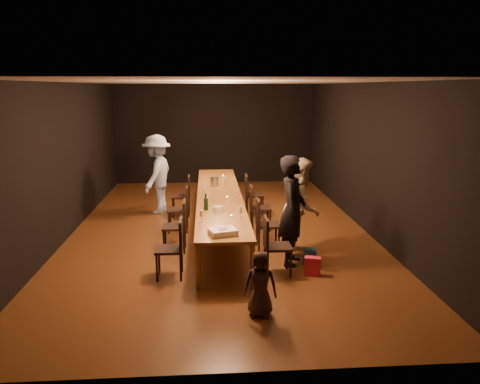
{
  "coord_description": "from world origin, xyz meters",
  "views": [
    {
      "loc": [
        -0.25,
        -9.33,
        2.91
      ],
      "look_at": [
        0.36,
        -0.87,
        1.0
      ],
      "focal_mm": 35.0,
      "sensor_mm": 36.0,
      "label": 1
    }
  ],
  "objects": [
    {
      "name": "woman_birthday",
      "position": [
        1.15,
        -1.95,
        0.92
      ],
      "size": [
        0.6,
        0.76,
        1.83
      ],
      "primitive_type": "imported",
      "rotation": [
        0.0,
        0.0,
        1.3
      ],
      "color": "black",
      "rests_on": "ground"
    },
    {
      "name": "chair_left_3",
      "position": [
        -0.85,
        1.2,
        0.47
      ],
      "size": [
        0.42,
        0.42,
        0.93
      ],
      "primitive_type": null,
      "rotation": [
        0.0,
        0.0,
        1.57
      ],
      "color": "black",
      "rests_on": "ground"
    },
    {
      "name": "chair_right_0",
      "position": [
        0.85,
        -2.4,
        0.47
      ],
      "size": [
        0.42,
        0.42,
        0.93
      ],
      "primitive_type": null,
      "rotation": [
        0.0,
        0.0,
        -1.57
      ],
      "color": "black",
      "rests_on": "ground"
    },
    {
      "name": "chair_left_2",
      "position": [
        -0.85,
        0.0,
        0.47
      ],
      "size": [
        0.42,
        0.42,
        0.93
      ],
      "primitive_type": null,
      "rotation": [
        0.0,
        0.0,
        1.57
      ],
      "color": "black",
      "rests_on": "ground"
    },
    {
      "name": "wineglass_0",
      "position": [
        -0.35,
        -1.99,
        0.85
      ],
      "size": [
        0.06,
        0.06,
        0.21
      ],
      "primitive_type": null,
      "color": "beige",
      "rests_on": "table"
    },
    {
      "name": "wineglass_1",
      "position": [
        0.3,
        -1.79,
        0.85
      ],
      "size": [
        0.06,
        0.06,
        0.21
      ],
      "primitive_type": null,
      "color": "beige",
      "rests_on": "table"
    },
    {
      "name": "tealight_mid",
      "position": [
        0.15,
        -0.31,
        0.77
      ],
      "size": [
        0.05,
        0.05,
        0.03
      ],
      "primitive_type": "cylinder",
      "color": "#B2B7B2",
      "rests_on": "table"
    },
    {
      "name": "gift_bag_red",
      "position": [
        1.39,
        -2.5,
        0.15
      ],
      "size": [
        0.28,
        0.2,
        0.3
      ],
      "primitive_type": "cube",
      "rotation": [
        0.0,
        0.0,
        -0.27
      ],
      "color": "#D52045",
      "rests_on": "ground"
    },
    {
      "name": "birthday_cake",
      "position": [
        -0.02,
        -2.65,
        0.79
      ],
      "size": [
        0.46,
        0.41,
        0.09
      ],
      "rotation": [
        0.0,
        0.0,
        0.29
      ],
      "color": "white",
      "rests_on": "table"
    },
    {
      "name": "chair_right_2",
      "position": [
        0.85,
        0.0,
        0.47
      ],
      "size": [
        0.42,
        0.42,
        0.93
      ],
      "primitive_type": null,
      "rotation": [
        0.0,
        0.0,
        -1.57
      ],
      "color": "black",
      "rests_on": "ground"
    },
    {
      "name": "child",
      "position": [
        0.42,
        -3.76,
        0.44
      ],
      "size": [
        0.47,
        0.34,
        0.87
      ],
      "primitive_type": "imported",
      "rotation": [
        0.0,
        0.0,
        -0.16
      ],
      "color": "#38271F",
      "rests_on": "ground"
    },
    {
      "name": "ice_bucket",
      "position": [
        -0.08,
        0.92,
        0.85
      ],
      "size": [
        0.21,
        0.21,
        0.2
      ],
      "primitive_type": "cylinder",
      "rotation": [
        0.0,
        0.0,
        0.16
      ],
      "color": "#BBBBC0",
      "rests_on": "table"
    },
    {
      "name": "table",
      "position": [
        0.0,
        0.0,
        0.7
      ],
      "size": [
        0.9,
        6.0,
        0.75
      ],
      "color": "brown",
      "rests_on": "ground"
    },
    {
      "name": "gift_bag_blue",
      "position": [
        1.45,
        -2.04,
        0.14
      ],
      "size": [
        0.25,
        0.19,
        0.27
      ],
      "primitive_type": "cube",
      "rotation": [
        0.0,
        0.0,
        -0.24
      ],
      "color": "#245FA0",
      "rests_on": "ground"
    },
    {
      "name": "chair_left_0",
      "position": [
        -0.85,
        -2.4,
        0.47
      ],
      "size": [
        0.42,
        0.42,
        0.93
      ],
      "primitive_type": null,
      "rotation": [
        0.0,
        0.0,
        1.57
      ],
      "color": "black",
      "rests_on": "ground"
    },
    {
      "name": "wineglass_2",
      "position": [
        -0.25,
        -0.73,
        0.85
      ],
      "size": [
        0.06,
        0.06,
        0.21
      ],
      "primitive_type": null,
      "color": "silver",
      "rests_on": "table"
    },
    {
      "name": "ground",
      "position": [
        0.0,
        0.0,
        0.0
      ],
      "size": [
        10.0,
        10.0,
        0.0
      ],
      "primitive_type": "plane",
      "color": "#462711",
      "rests_on": "ground"
    },
    {
      "name": "man_blue",
      "position": [
        -1.4,
        1.49,
        0.92
      ],
      "size": [
        0.97,
        1.32,
        1.84
      ],
      "primitive_type": "imported",
      "rotation": [
        0.0,
        0.0,
        -1.83
      ],
      "color": "#99BCED",
      "rests_on": "ground"
    },
    {
      "name": "wineglass_3",
      "position": [
        0.33,
        -0.46,
        0.85
      ],
      "size": [
        0.06,
        0.06,
        0.21
      ],
      "primitive_type": null,
      "color": "beige",
      "rests_on": "table"
    },
    {
      "name": "tealight_far",
      "position": [
        0.15,
        1.98,
        0.77
      ],
      "size": [
        0.05,
        0.05,
        0.03
      ],
      "primitive_type": "cylinder",
      "color": "#B2B7B2",
      "rests_on": "table"
    },
    {
      "name": "chair_left_1",
      "position": [
        -0.85,
        -1.2,
        0.47
      ],
      "size": [
        0.42,
        0.42,
        0.93
      ],
      "primitive_type": null,
      "rotation": [
        0.0,
        0.0,
        1.57
      ],
      "color": "black",
      "rests_on": "ground"
    },
    {
      "name": "chair_right_1",
      "position": [
        0.85,
        -1.2,
        0.47
      ],
      "size": [
        0.42,
        0.42,
        0.93
      ],
      "primitive_type": null,
      "rotation": [
        0.0,
        0.0,
        -1.57
      ],
      "color": "black",
      "rests_on": "ground"
    },
    {
      "name": "wineglass_5",
      "position": [
        0.15,
        0.91,
        0.85
      ],
      "size": [
        0.06,
        0.06,
        0.21
      ],
      "primitive_type": null,
      "color": "silver",
      "rests_on": "table"
    },
    {
      "name": "room_shell",
      "position": [
        0.0,
        0.0,
        2.08
      ],
      "size": [
        6.04,
        10.04,
        3.02
      ],
      "color": "black",
      "rests_on": "ground"
    },
    {
      "name": "woman_tan",
      "position": [
        1.4,
        -1.49,
        0.86
      ],
      "size": [
        0.9,
        1.01,
        1.72
      ],
      "primitive_type": "imported",
      "rotation": [
        0.0,
        0.0,
        1.22
      ],
      "color": "beige",
      "rests_on": "ground"
    },
    {
      "name": "wineglass_4",
      "position": [
        -0.3,
        0.12,
        0.85
      ],
      "size": [
        0.06,
        0.06,
        0.21
      ],
      "primitive_type": null,
      "color": "silver",
      "rests_on": "table"
    },
    {
      "name": "champagne_bottle",
      "position": [
        -0.27,
        -1.19,
        0.91
      ],
      "size": [
        0.09,
        0.09,
        0.32
      ],
      "primitive_type": null,
      "rotation": [
        0.0,
        0.0,
        0.26
      ],
      "color": "black",
      "rests_on": "table"
    },
    {
      "name": "plate_stack",
      "position": [
        -0.05,
        -1.34,
        0.8
      ],
      "size": [
        0.23,
        0.23,
        0.1
      ],
      "primitive_type": "cylinder",
      "rotation": [
        0.0,
        0.0,
        0.31
      ],
      "color": "white",
      "rests_on": "table"
    },
    {
      "name": "chair_right_3",
      "position": [
        0.85,
        1.2,
        0.47
      ],
      "size": [
        0.42,
        0.42,
        0.93
      ],
      "primitive_type": null,
      "rotation": [
        0.0,
        0.0,
        -1.57
      ],
      "color": "black",
      "rests_on": "ground"
    },
    {
      "name": "tealight_near",
      "position": [
        0.15,
        -1.69,
        0.77
      ],
      "size": [
        0.05,
        0.05,
        0.03
      ],
      "primitive_type": "cylinder",
      "color": "#B2B7B2",
      "rests_on": "table"
    }
  ]
}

